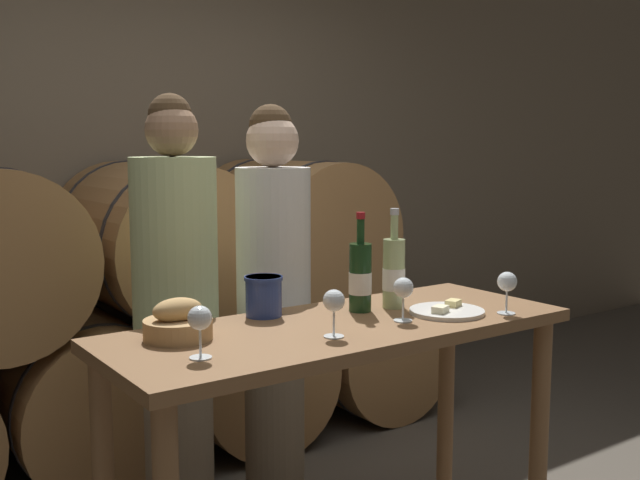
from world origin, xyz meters
name	(u,v)px	position (x,y,z in m)	size (l,w,h in m)	color
stone_wall_back	(106,120)	(0.00, 2.08, 1.60)	(10.00, 0.12, 3.20)	#7F705B
barrel_stack	(157,318)	(0.00, 1.48, 0.65)	(3.06, 0.96, 1.40)	#9E7042
tasting_table	(341,371)	(0.00, 0.00, 0.77)	(1.51, 0.58, 0.92)	brown
person_left	(176,319)	(-0.28, 0.62, 0.85)	(0.31, 0.31, 1.66)	#756651
person_right	(274,305)	(0.13, 0.62, 0.85)	(0.29, 0.29, 1.63)	#756651
wine_bottle_red	(360,277)	(0.15, 0.10, 1.04)	(0.08, 0.08, 0.33)	#193819
wine_bottle_white	(394,273)	(0.28, 0.07, 1.04)	(0.08, 0.08, 0.34)	#ADBC7F
blue_crock	(264,295)	(-0.15, 0.22, 0.99)	(0.13, 0.13, 0.13)	navy
bread_basket	(178,324)	(-0.50, 0.11, 0.97)	(0.20, 0.20, 0.12)	tan
cheese_plate	(447,311)	(0.36, -0.10, 0.93)	(0.25, 0.25, 0.04)	white
wine_glass_far_left	(200,320)	(-0.53, -0.10, 1.02)	(0.06, 0.06, 0.14)	white
wine_glass_left	(334,303)	(-0.12, -0.13, 1.02)	(0.06, 0.06, 0.14)	white
wine_glass_center	(403,289)	(0.17, -0.10, 1.02)	(0.06, 0.06, 0.14)	white
wine_glass_right	(507,283)	(0.52, -0.21, 1.02)	(0.06, 0.06, 0.14)	white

